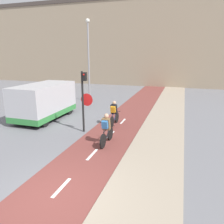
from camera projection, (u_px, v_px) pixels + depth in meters
ground_plane at (53, 197)px, 6.52m from camera, size 120.00×120.00×0.00m
bike_lane at (53, 197)px, 6.52m from camera, size 2.63×60.00×0.02m
sidewalk_strip at (136, 215)px, 5.77m from camera, size 2.40×60.00×0.05m
building_row_background at (160, 42)px, 29.58m from camera, size 60.00×5.20×11.40m
traffic_light_pole at (84, 95)px, 11.54m from camera, size 0.67×0.25×3.30m
street_lamp_far at (88, 53)px, 18.79m from camera, size 0.36×0.36×7.02m
cyclist_near at (106, 130)px, 10.20m from camera, size 0.46×1.73×1.51m
cyclist_far at (114, 114)px, 12.96m from camera, size 0.46×1.68×1.50m
van at (44, 102)px, 14.28m from camera, size 2.20×4.55×2.28m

